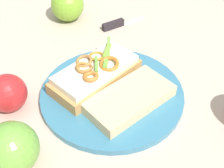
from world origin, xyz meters
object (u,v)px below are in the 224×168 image
bread_slice_side (129,99)px  apple_0 (12,148)px  plate (112,94)px  apple_4 (67,5)px  knife (117,24)px  apple_3 (8,93)px  sandwich (96,73)px

bread_slice_side → apple_0: (0.12, 0.18, 0.02)m
plate → bread_slice_side: size_ratio=1.68×
plate → apple_4: 0.30m
bread_slice_side → knife: bearing=53.0°
plate → bread_slice_side: bearing=159.6°
plate → apple_3: apple_3 is taller
sandwich → apple_3: bearing=154.1°
sandwich → plate: bearing=-90.5°
apple_0 → apple_4: size_ratio=1.00×
apple_0 → knife: bearing=-88.6°
apple_0 → knife: (0.01, -0.42, -0.03)m
bread_slice_side → apple_3: size_ratio=2.31×
plate → apple_3: bearing=31.5°
plate → apple_4: apple_4 is taller
sandwich → apple_4: apple_4 is taller
bread_slice_side → knife: 0.27m
apple_3 → knife: apple_3 is taller
apple_0 → apple_4: (0.14, -0.41, -0.00)m
sandwich → bread_slice_side: size_ratio=1.21×
apple_4 → bread_slice_side: bearing=137.8°
apple_4 → plate: bearing=134.8°
apple_3 → bread_slice_side: bearing=-157.5°
plate → bread_slice_side: bread_slice_side is taller
knife → apple_3: bearing=-157.2°
plate → knife: 0.24m
sandwich → apple_0: apple_0 is taller
plate → apple_4: (0.21, -0.21, 0.03)m
sandwich → bread_slice_side: 0.09m
apple_0 → sandwich: bearing=-99.6°
knife → apple_0: bearing=-143.3°
apple_0 → knife: size_ratio=0.79×
plate → apple_0: (0.08, 0.19, 0.03)m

